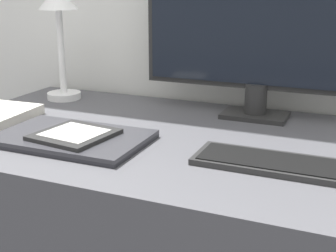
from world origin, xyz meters
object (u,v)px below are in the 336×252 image
(ereader, at_px, (74,134))
(desk_lamp, at_px, (59,20))
(monitor, at_px, (261,18))
(laptop, at_px, (72,138))
(keyboard, at_px, (279,164))

(ereader, xyz_separation_m, desk_lamp, (-0.27, 0.34, 0.22))
(monitor, height_order, laptop, monitor)
(desk_lamp, bearing_deg, laptop, -52.42)
(monitor, bearing_deg, keyboard, -69.53)
(keyboard, bearing_deg, monitor, 110.47)
(laptop, relative_size, desk_lamp, 0.99)
(monitor, height_order, desk_lamp, monitor)
(monitor, distance_m, keyboard, 0.43)
(keyboard, bearing_deg, laptop, -176.14)
(monitor, distance_m, ereader, 0.54)
(keyboard, relative_size, desk_lamp, 0.98)
(laptop, xyz_separation_m, desk_lamp, (-0.26, 0.34, 0.23))
(keyboard, distance_m, ereader, 0.44)
(monitor, bearing_deg, desk_lamp, -177.49)
(keyboard, height_order, ereader, ereader)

